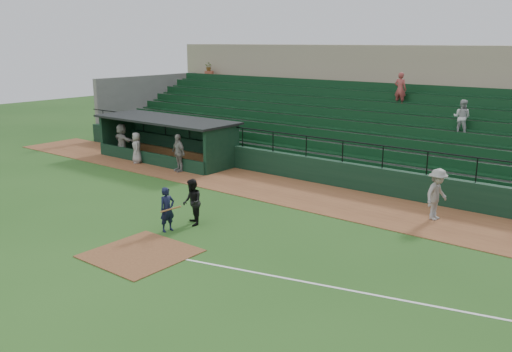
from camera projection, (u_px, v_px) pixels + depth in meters
The scene contains 12 objects.
ground at pixel (164, 245), 18.03m from camera, with size 90.00×90.00×0.00m, color #244E19.
warning_track at pixel (297, 193), 24.12m from camera, with size 40.00×4.00×0.03m, color brown.
home_plate_dirt at pixel (141, 253), 17.27m from camera, with size 3.00×3.00×0.03m, color brown.
foul_line at pixel (405, 301), 14.15m from camera, with size 18.00×0.09×0.01m, color white.
stadium_structure at pixel (383, 121), 30.01m from camera, with size 38.00×13.08×6.40m.
dugout at pixel (172, 136), 30.84m from camera, with size 8.90×3.20×2.42m.
batter_at_plate at pixel (167, 209), 19.16m from camera, with size 1.03×0.69×1.62m.
umpire at pixel (192, 202), 19.82m from camera, with size 0.85×0.66×1.74m, color black.
runner at pixel (437, 194), 20.30m from camera, with size 1.28×0.74×1.98m, color gray.
dugout_player_a at pixel (178, 153), 27.86m from camera, with size 1.15×0.48×1.97m, color gray.
dugout_player_b at pixel (137, 148), 29.84m from camera, with size 0.84×0.55×1.72m, color #99948F.
dugout_player_c at pixel (122, 141), 31.22m from camera, with size 1.83×0.58×1.98m, color gray.
Camera 1 is at (12.90, -11.38, 6.65)m, focal length 37.70 mm.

